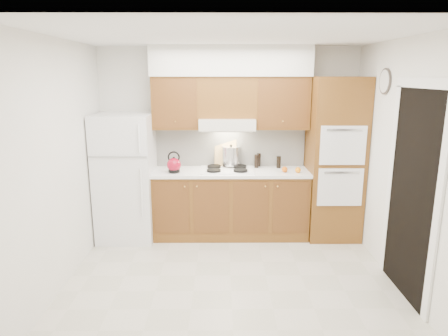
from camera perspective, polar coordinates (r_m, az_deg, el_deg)
name	(u,v)px	position (r m, az deg, el deg)	size (l,w,h in m)	color
floor	(231,275)	(4.69, 0.94, -15.09)	(3.60, 3.60, 0.00)	beige
ceiling	(232,36)	(4.15, 1.08, 18.38)	(3.60, 3.60, 0.00)	white
wall_back	(229,141)	(5.71, 0.66, 3.88)	(3.60, 0.02, 2.60)	white
wall_left	(61,164)	(4.56, -22.22, 0.51)	(0.02, 3.00, 2.60)	white
wall_right	(400,164)	(4.64, 23.82, 0.57)	(0.02, 3.00, 2.60)	white
fridge	(126,177)	(5.60, -13.82, -1.29)	(0.75, 0.72, 1.72)	white
base_cabinets	(231,204)	(5.62, 0.94, -5.20)	(2.11, 0.60, 0.90)	brown
countertop	(231,172)	(5.48, 0.96, -0.57)	(2.13, 0.62, 0.04)	white
backsplash	(230,147)	(5.71, 0.91, 3.06)	(2.11, 0.03, 0.56)	white
oven_cabinet	(334,159)	(5.64, 15.50, 1.21)	(0.70, 0.65, 2.20)	brown
upper_cab_left	(176,103)	(5.51, -6.85, 9.21)	(0.63, 0.33, 0.70)	brown
upper_cab_right	(281,103)	(5.54, 8.21, 9.19)	(0.73, 0.33, 0.70)	brown
range_hood	(227,124)	(5.45, 0.44, 6.35)	(0.75, 0.45, 0.15)	silver
upper_cab_over_hood	(227,97)	(5.48, 0.44, 10.07)	(0.75, 0.33, 0.55)	brown
soffit	(231,61)	(5.46, 0.99, 15.04)	(2.13, 0.36, 0.40)	silver
cooktop	(227,170)	(5.49, 0.44, -0.26)	(0.74, 0.50, 0.01)	white
doorway	(411,196)	(4.39, 25.20, -3.63)	(0.02, 0.90, 2.10)	black
wall_clock	(385,81)	(5.05, 22.03, 11.42)	(0.30, 0.30, 0.02)	#3F3833
kettle	(174,165)	(5.38, -7.16, 0.44)	(0.19, 0.19, 0.19)	maroon
cutting_board	(225,153)	(5.69, 0.21, 2.21)	(0.31, 0.02, 0.41)	#DAB86F
stock_pot	(231,156)	(5.65, 0.99, 1.71)	(0.25, 0.25, 0.26)	silver
condiment_a	(259,160)	(5.73, 4.99, 1.17)	(0.05, 0.05, 0.19)	black
condiment_b	(256,161)	(5.65, 4.65, 0.98)	(0.06, 0.06, 0.19)	black
condiment_c	(279,162)	(5.66, 7.81, 0.83)	(0.06, 0.06, 0.17)	black
orange_near	(298,170)	(5.43, 10.53, -0.28)	(0.08, 0.08, 0.08)	#FFA00D
orange_far	(285,169)	(5.43, 8.66, -0.21)	(0.08, 0.08, 0.08)	#DD520B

